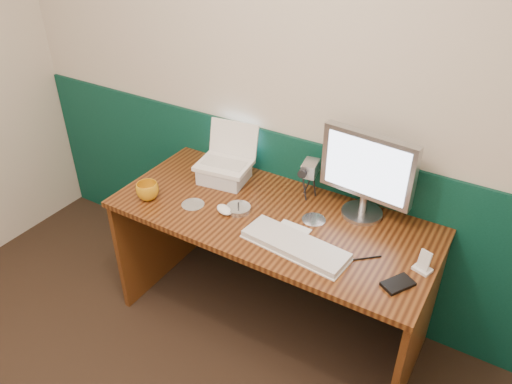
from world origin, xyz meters
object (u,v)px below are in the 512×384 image
Objects in this scene: mug at (148,191)px; camcorder at (310,179)px; laptop at (223,148)px; keyboard at (295,246)px; desk at (271,273)px; monitor at (367,175)px.

camcorder is (0.70, 0.44, 0.06)m from mug.
keyboard is (0.60, -0.32, -0.18)m from laptop.
desk is at bearing -117.76° from camcorder.
monitor reaches higher than desk.
desk is at bearing -141.82° from monitor.
keyboard is (-0.16, -0.40, -0.21)m from monitor.
desk is 0.75m from monitor.
laptop is at bearing -178.54° from camcorder.
camcorder is (0.08, 0.25, 0.48)m from desk.
camcorder reaches higher than keyboard.
monitor reaches higher than laptop.
monitor reaches higher than mug.
laptop is 0.70m from keyboard.
desk is 3.52× the size of monitor.
mug is at bearing -157.50° from camcorder.
monitor is at bearing 74.02° from keyboard.
camcorder is (-0.13, 0.41, 0.09)m from keyboard.
keyboard is at bearing 2.38° from mug.
monitor is 0.32m from camcorder.
desk is 7.67× the size of camcorder.
camcorder is at bearing 32.58° from mug.
laptop is 2.42× the size of mug.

